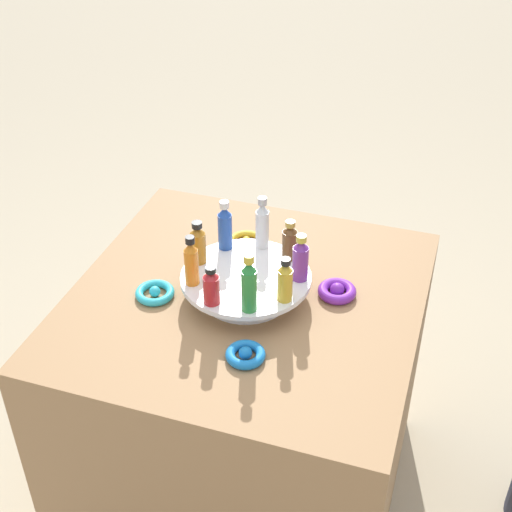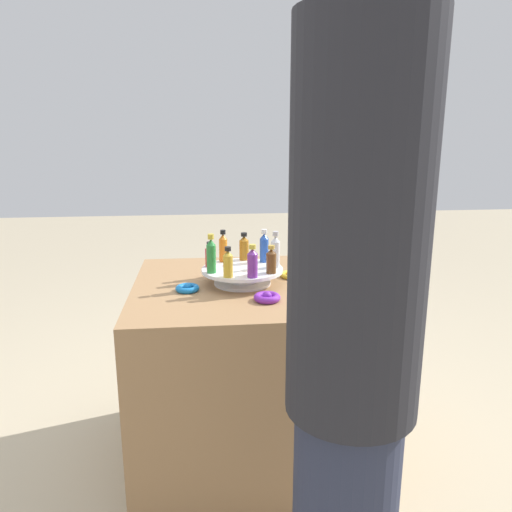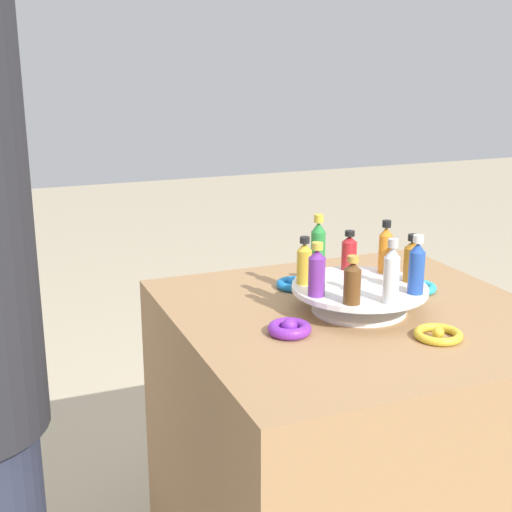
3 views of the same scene
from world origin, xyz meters
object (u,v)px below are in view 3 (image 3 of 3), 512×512
(bottle_amber, at_px, (412,260))
(bottle_purple, at_px, (317,271))
(bottle_blue, at_px, (417,267))
(bottle_clear, at_px, (393,273))
(bottle_orange, at_px, (385,249))
(bottle_red, at_px, (349,252))
(ribbon_bow_purple, at_px, (289,328))
(ribbon_bow_teal, at_px, (417,287))
(display_stand, at_px, (359,295))
(bottle_green, at_px, (318,247))
(bottle_gold, at_px, (304,262))
(ribbon_bow_blue, at_px, (293,284))
(ribbon_bow_gold, at_px, (438,334))
(bottle_brown, at_px, (352,282))

(bottle_amber, bearing_deg, bottle_purple, -177.79)
(bottle_blue, bearing_deg, bottle_clear, -157.79)
(bottle_clear, height_order, bottle_orange, bottle_clear)
(bottle_red, height_order, ribbon_bow_purple, bottle_red)
(bottle_purple, bearing_deg, ribbon_bow_teal, 16.18)
(bottle_purple, distance_m, ribbon_bow_purple, 0.14)
(bottle_purple, height_order, bottle_amber, bottle_purple)
(bottle_clear, xyz_separation_m, ribbon_bow_teal, (0.20, 0.19, -0.11))
(bottle_clear, bearing_deg, bottle_blue, 22.21)
(display_stand, xyz_separation_m, bottle_blue, (0.08, -0.09, 0.08))
(display_stand, height_order, bottle_green, bottle_green)
(bottle_amber, bearing_deg, bottle_red, 122.21)
(bottle_orange, height_order, ribbon_bow_purple, bottle_orange)
(bottle_amber, bearing_deg, bottle_green, 142.21)
(bottle_amber, height_order, ribbon_bow_teal, bottle_amber)
(display_stand, relative_size, bottle_clear, 2.22)
(bottle_purple, relative_size, bottle_gold, 1.08)
(bottle_purple, distance_m, ribbon_bow_teal, 0.35)
(ribbon_bow_blue, bearing_deg, bottle_orange, -38.29)
(bottle_purple, bearing_deg, ribbon_bow_gold, -43.01)
(bottle_clear, relative_size, bottle_red, 1.44)
(bottle_gold, bearing_deg, bottle_amber, -17.79)
(ribbon_bow_purple, bearing_deg, display_stand, 18.48)
(bottle_blue, relative_size, bottle_red, 1.36)
(display_stand, bearing_deg, ribbon_bow_teal, 18.48)
(bottle_brown, height_order, ribbon_bow_purple, bottle_brown)
(bottle_orange, bearing_deg, display_stand, -147.79)
(bottle_brown, relative_size, bottle_clear, 0.75)
(display_stand, distance_m, bottle_blue, 0.15)
(bottle_red, xyz_separation_m, ribbon_bow_teal, (0.16, -0.05, -0.09))
(ribbon_bow_teal, bearing_deg, bottle_orange, -179.09)
(bottle_blue, distance_m, bottle_red, 0.22)
(bottle_green, relative_size, ribbon_bow_teal, 1.54)
(bottle_purple, bearing_deg, bottle_green, 62.21)
(bottle_orange, xyz_separation_m, bottle_green, (-0.15, 0.05, 0.01))
(bottle_clear, height_order, ribbon_bow_blue, bottle_clear)
(bottle_brown, relative_size, bottle_green, 0.72)
(bottle_clear, bearing_deg, display_stand, 92.21)
(bottle_red, relative_size, ribbon_bow_blue, 1.11)
(display_stand, bearing_deg, bottle_red, 72.21)
(bottle_blue, distance_m, bottle_gold, 0.25)
(bottle_clear, height_order, bottle_gold, bottle_clear)
(bottle_blue, bearing_deg, bottle_red, 102.21)
(ribbon_bow_teal, height_order, ribbon_bow_blue, ribbon_bow_blue)
(bottle_clear, xyz_separation_m, bottle_gold, (-0.11, 0.18, -0.01))
(bottle_amber, height_order, bottle_red, bottle_amber)
(bottle_orange, xyz_separation_m, bottle_gold, (-0.22, -0.01, -0.01))
(bottle_brown, bearing_deg, ribbon_bow_blue, 88.41)
(ribbon_bow_teal, relative_size, ribbon_bow_blue, 1.08)
(display_stand, distance_m, bottle_brown, 0.14)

